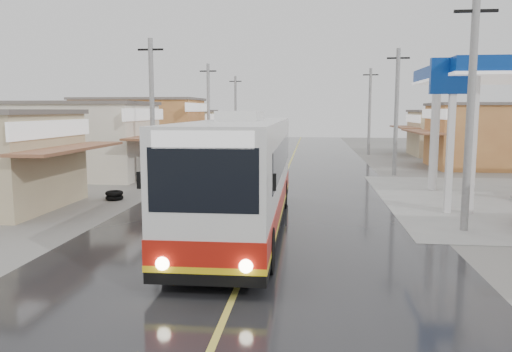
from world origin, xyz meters
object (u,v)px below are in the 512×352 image
object	(u,v)px
tricycle_near	(164,164)
tyre_stack	(114,195)
coach_bus	(242,174)
tricycle_far	(161,158)
second_bus	(230,140)
cyclist	(195,176)

from	to	relation	value
tricycle_near	tyre_stack	distance (m)	7.09
coach_bus	tricycle_near	world-z (taller)	coach_bus
tricycle_far	tyre_stack	distance (m)	10.67
second_bus	tyre_stack	size ratio (longest dim) A/B	12.36
second_bus	coach_bus	bearing A→B (deg)	-84.89
second_bus	tricycle_far	size ratio (longest dim) A/B	4.36
coach_bus	second_bus	xyz separation A→B (m)	(-4.08, 22.22, -0.21)
coach_bus	tricycle_near	distance (m)	13.91
coach_bus	second_bus	distance (m)	22.59
coach_bus	tyre_stack	bearing A→B (deg)	141.80
coach_bus	tricycle_far	size ratio (longest dim) A/B	5.68
second_bus	cyclist	distance (m)	13.19
tricycle_far	coach_bus	bearing A→B (deg)	-57.28
tricycle_far	cyclist	bearing A→B (deg)	-53.01
tyre_stack	cyclist	bearing A→B (deg)	52.46
second_bus	tricycle_far	world-z (taller)	second_bus
tricycle_near	tricycle_far	size ratio (longest dim) A/B	1.11
tricycle_far	second_bus	bearing A→B (deg)	66.62
cyclist	tricycle_far	bearing A→B (deg)	119.46
coach_bus	tricycle_near	bearing A→B (deg)	117.29
tricycle_near	second_bus	bearing A→B (deg)	100.95
tricycle_far	tyre_stack	world-z (taller)	tricycle_far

